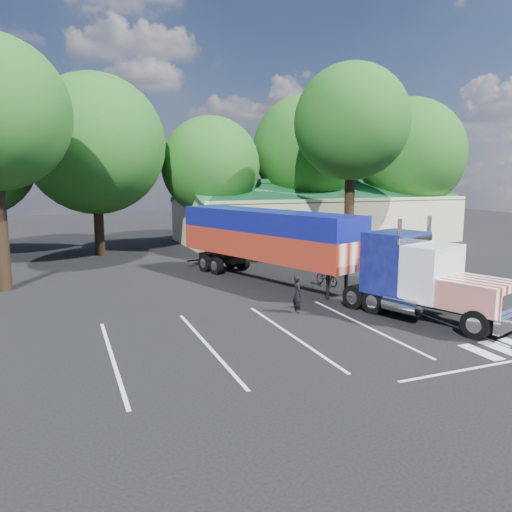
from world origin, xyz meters
name	(u,v)px	position (x,y,z in m)	size (l,w,h in m)	color
ground	(237,298)	(0.00, 0.00, 0.00)	(120.00, 120.00, 0.00)	black
event_hall	(314,216)	(13.74, 17.81, 2.21)	(24.20, 14.12, 5.55)	beige
tree_row_c	(95,144)	(-5.00, 16.20, 8.04)	(10.00, 10.00, 13.05)	black
tree_row_d	(211,166)	(4.00, 17.50, 6.58)	(8.00, 8.00, 10.60)	black
tree_row_e	(307,150)	(13.00, 18.00, 8.09)	(9.60, 9.60, 12.90)	black
tree_row_f	(408,154)	(23.00, 16.80, 7.79)	(10.40, 10.40, 13.00)	black
tree_near_right	(352,122)	(11.50, 8.50, 9.46)	(8.00, 8.00, 13.50)	black
semi_truck	(299,244)	(3.72, 0.84, 2.34)	(8.71, 19.44, 4.14)	black
woman	(297,294)	(1.60, -3.28, 0.82)	(0.60, 0.39, 1.64)	black
bicycle	(327,277)	(5.50, 1.00, 0.44)	(0.59, 1.68, 0.88)	black
silver_sedan	(313,239)	(11.57, 14.00, 0.73)	(1.55, 4.44, 1.46)	#ABAEB3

